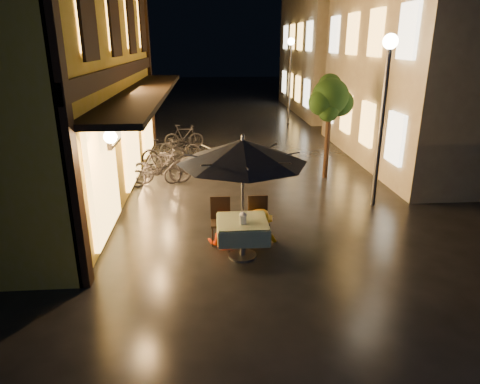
{
  "coord_description": "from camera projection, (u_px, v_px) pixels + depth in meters",
  "views": [
    {
      "loc": [
        -1.29,
        -8.14,
        4.05
      ],
      "look_at": [
        -0.64,
        0.05,
        1.15
      ],
      "focal_mm": 32.0,
      "sensor_mm": 36.0,
      "label": 1
    }
  ],
  "objects": [
    {
      "name": "bicycle_2",
      "position": [
        171.0,
        159.0,
        13.75
      ],
      "size": [
        1.88,
        1.12,
        0.93
      ],
      "primitive_type": "imported",
      "rotation": [
        0.0,
        0.0,
        1.27
      ],
      "color": "black",
      "rests_on": "ground"
    },
    {
      "name": "streetlamp_far",
      "position": [
        290.0,
        65.0,
        21.51
      ],
      "size": [
        0.36,
        0.36,
        4.23
      ],
      "color": "#59595E",
      "rests_on": "ground"
    },
    {
      "name": "bicycle_4",
      "position": [
        180.0,
        146.0,
        15.73
      ],
      "size": [
        1.59,
        0.85,
        0.8
      ],
      "primitive_type": "imported",
      "rotation": [
        0.0,
        0.0,
        1.35
      ],
      "color": "black",
      "rests_on": "ground"
    },
    {
      "name": "cafe_table",
      "position": [
        242.0,
        229.0,
        8.34
      ],
      "size": [
        0.99,
        0.99,
        0.78
      ],
      "color": "#59595E",
      "rests_on": "ground"
    },
    {
      "name": "person_yellow",
      "position": [
        260.0,
        211.0,
        8.85
      ],
      "size": [
        1.06,
        0.77,
        1.48
      ],
      "primitive_type": "imported",
      "rotation": [
        0.0,
        0.0,
        3.39
      ],
      "color": "#DE9000",
      "rests_on": "ground"
    },
    {
      "name": "cafe_chair_right",
      "position": [
        258.0,
        217.0,
        9.07
      ],
      "size": [
        0.42,
        0.42,
        0.97
      ],
      "color": "black",
      "rests_on": "ground"
    },
    {
      "name": "patio_umbrella",
      "position": [
        243.0,
        152.0,
        7.82
      ],
      "size": [
        2.44,
        2.44,
        2.46
      ],
      "color": "#59595E",
      "rests_on": "ground"
    },
    {
      "name": "bicycle_3",
      "position": [
        163.0,
        152.0,
        14.76
      ],
      "size": [
        1.56,
        0.97,
        0.91
      ],
      "primitive_type": "imported",
      "rotation": [
        0.0,
        0.0,
        1.96
      ],
      "color": "black",
      "rests_on": "ground"
    },
    {
      "name": "cafe_chair_left",
      "position": [
        221.0,
        218.0,
        9.01
      ],
      "size": [
        0.42,
        0.42,
        0.97
      ],
      "color": "black",
      "rests_on": "ground"
    },
    {
      "name": "bicycle_1",
      "position": [
        161.0,
        167.0,
        12.68
      ],
      "size": [
        1.83,
        0.62,
        1.08
      ],
      "primitive_type": "imported",
      "rotation": [
        0.0,
        0.0,
        1.63
      ],
      "color": "black",
      "rests_on": "ground"
    },
    {
      "name": "east_building_near",
      "position": [
        462.0,
        61.0,
        14.63
      ],
      "size": [
        7.3,
        9.3,
        6.8
      ],
      "color": "beige",
      "rests_on": "ground"
    },
    {
      "name": "ground",
      "position": [
        270.0,
        243.0,
        9.1
      ],
      "size": [
        90.0,
        90.0,
        0.0
      ],
      "primitive_type": "plane",
      "color": "black",
      "rests_on": "ground"
    },
    {
      "name": "street_tree",
      "position": [
        330.0,
        99.0,
        12.71
      ],
      "size": [
        1.43,
        1.2,
        3.15
      ],
      "color": "black",
      "rests_on": "ground"
    },
    {
      "name": "table_lantern",
      "position": [
        243.0,
        217.0,
        8.08
      ],
      "size": [
        0.16,
        0.16,
        0.25
      ],
      "color": "white",
      "rests_on": "cafe_table"
    },
    {
      "name": "person_orange",
      "position": [
        223.0,
        213.0,
        8.78
      ],
      "size": [
        0.78,
        0.66,
        1.43
      ],
      "primitive_type": "imported",
      "rotation": [
        0.0,
        0.0,
        2.97
      ],
      "color": "#ED2F00",
      "rests_on": "ground"
    },
    {
      "name": "east_building_far",
      "position": [
        353.0,
        48.0,
        25.36
      ],
      "size": [
        7.3,
        10.3,
        7.3
      ],
      "color": "beige",
      "rests_on": "ground"
    },
    {
      "name": "bicycle_0",
      "position": [
        155.0,
        172.0,
        12.57
      ],
      "size": [
        1.65,
        0.91,
        0.82
      ],
      "primitive_type": "imported",
      "rotation": [
        0.0,
        0.0,
        1.82
      ],
      "color": "black",
      "rests_on": "ground"
    },
    {
      "name": "west_building",
      "position": [
        35.0,
        55.0,
        11.2
      ],
      "size": [
        5.9,
        11.4,
        7.4
      ],
      "color": "gold",
      "rests_on": "ground"
    },
    {
      "name": "bicycle_5",
      "position": [
        184.0,
        136.0,
        17.04
      ],
      "size": [
        1.58,
        0.49,
        0.94
      ],
      "primitive_type": "imported",
      "rotation": [
        0.0,
        0.0,
        1.6
      ],
      "color": "black",
      "rests_on": "ground"
    },
    {
      "name": "streetlamp_near",
      "position": [
        385.0,
        91.0,
        10.23
      ],
      "size": [
        0.36,
        0.36,
        4.23
      ],
      "color": "#59595E",
      "rests_on": "ground"
    }
  ]
}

